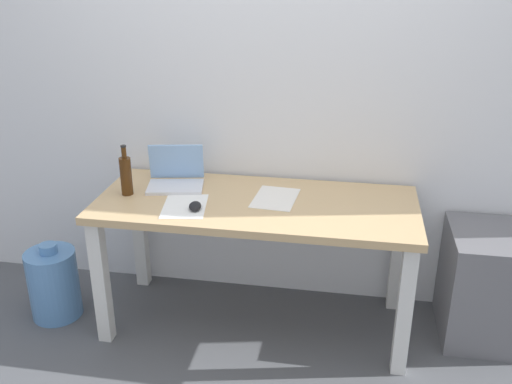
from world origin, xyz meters
TOP-DOWN VIEW (x-y plane):
  - ground_plane at (0.00, 0.00)m, footprint 8.00×8.00m
  - back_wall at (0.00, 0.40)m, footprint 5.20×0.08m
  - desk at (0.00, 0.00)m, footprint 1.63×0.68m
  - laptop_left at (-0.46, 0.13)m, footprint 0.33×0.27m
  - beer_bottle at (-0.67, -0.02)m, footprint 0.06×0.06m
  - computer_mouse at (-0.28, -0.15)m, footprint 0.08×0.11m
  - paper_sheet_near_back at (0.09, 0.05)m, footprint 0.23×0.31m
  - paper_sheet_front_left at (-0.34, -0.13)m, footprint 0.25×0.32m
  - water_cooler_jug at (-1.12, -0.12)m, footprint 0.27×0.27m
  - filing_cabinet at (1.19, 0.11)m, footprint 0.40×0.48m

SIDE VIEW (x-z plane):
  - ground_plane at x=0.00m, z-range 0.00..0.00m
  - water_cooler_jug at x=-1.12m, z-range -0.02..0.42m
  - filing_cabinet at x=1.19m, z-range 0.00..0.59m
  - desk at x=0.00m, z-range 0.26..0.99m
  - paper_sheet_near_back at x=0.09m, z-range 0.73..0.73m
  - paper_sheet_front_left at x=-0.34m, z-range 0.73..0.73m
  - computer_mouse at x=-0.28m, z-range 0.73..0.76m
  - laptop_left at x=-0.46m, z-range 0.67..0.89m
  - beer_bottle at x=-0.67m, z-range 0.70..0.97m
  - back_wall at x=0.00m, z-range 0.00..2.60m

